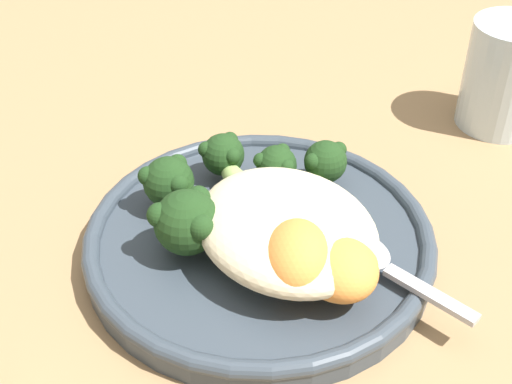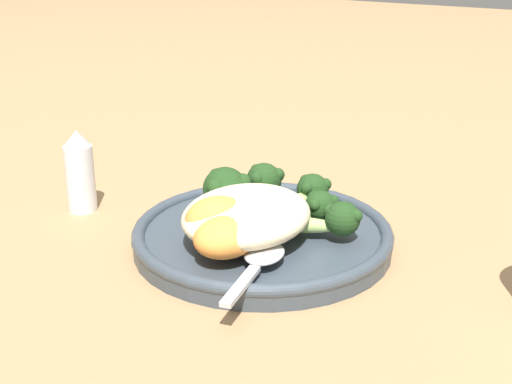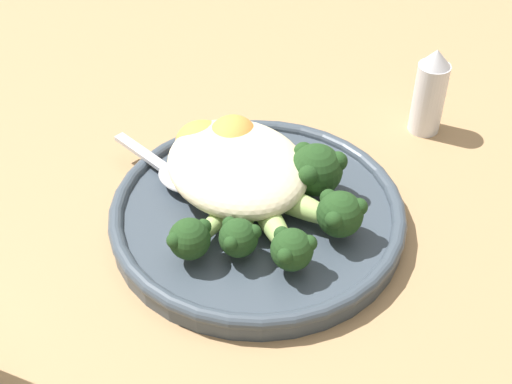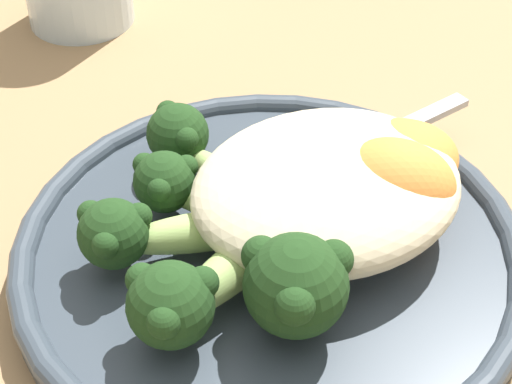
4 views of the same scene
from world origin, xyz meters
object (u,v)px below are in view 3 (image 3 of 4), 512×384
object	(u,v)px
plate	(259,213)
sweet_potato_chunk_0	(233,143)
broccoli_stalk_2	(280,233)
broccoli_stalk_4	(303,173)
quinoa_mound	(237,167)
broccoli_stalk_0	(205,227)
sweet_potato_chunk_1	(206,147)
broccoli_stalk_1	(241,226)
broccoli_stalk_3	(319,208)
salt_shaker	(428,90)
spoon	(175,174)

from	to	relation	value
plate	sweet_potato_chunk_0	world-z (taller)	sweet_potato_chunk_0
plate	broccoli_stalk_2	world-z (taller)	broccoli_stalk_2
broccoli_stalk_2	broccoli_stalk_4	world-z (taller)	broccoli_stalk_4
broccoli_stalk_2	sweet_potato_chunk_0	world-z (taller)	sweet_potato_chunk_0
quinoa_mound	broccoli_stalk_0	xyz separation A→B (m)	(0.04, -0.05, -0.01)
sweet_potato_chunk_1	broccoli_stalk_4	bearing A→B (deg)	30.17
plate	broccoli_stalk_1	xyz separation A→B (m)	(0.02, -0.03, 0.02)
broccoli_stalk_1	broccoli_stalk_3	bearing A→B (deg)	113.40
broccoli_stalk_3	salt_shaker	bearing A→B (deg)	86.19
sweet_potato_chunk_0	plate	bearing A→B (deg)	-12.04
broccoli_stalk_1	sweet_potato_chunk_1	distance (m)	0.09
broccoli_stalk_1	spoon	bearing A→B (deg)	-134.03
broccoli_stalk_1	salt_shaker	size ratio (longest dim) A/B	0.86
quinoa_mound	plate	bearing A→B (deg)	3.33
quinoa_mound	broccoli_stalk_4	xyz separation A→B (m)	(0.04, 0.04, -0.00)
broccoli_stalk_2	sweet_potato_chunk_1	bearing A→B (deg)	-170.10
broccoli_stalk_3	spoon	size ratio (longest dim) A/B	0.94
broccoli_stalk_4	broccoli_stalk_2	bearing A→B (deg)	-114.25
broccoli_stalk_0	sweet_potato_chunk_0	distance (m)	0.09
salt_shaker	broccoli_stalk_2	bearing A→B (deg)	-73.17
broccoli_stalk_1	salt_shaker	distance (m)	0.24
sweet_potato_chunk_0	spoon	size ratio (longest dim) A/B	0.53
broccoli_stalk_1	broccoli_stalk_3	world-z (taller)	broccoli_stalk_3
plate	sweet_potato_chunk_1	distance (m)	0.07
broccoli_stalk_0	salt_shaker	xyz separation A→B (m)	(-0.03, 0.26, 0.01)
broccoli_stalk_2	spoon	xyz separation A→B (m)	(-0.11, -0.02, -0.01)
broccoli_stalk_0	spoon	bearing A→B (deg)	-124.10
broccoli_stalk_2	sweet_potato_chunk_1	size ratio (longest dim) A/B	1.70
broccoli_stalk_3	broccoli_stalk_4	distance (m)	0.04
broccoli_stalk_0	broccoli_stalk_4	distance (m)	0.09
broccoli_stalk_4	sweet_potato_chunk_1	bearing A→B (deg)	148.72
spoon	salt_shaker	world-z (taller)	salt_shaker
broccoli_stalk_1	sweet_potato_chunk_0	distance (m)	0.09
salt_shaker	broccoli_stalk_3	bearing A→B (deg)	-70.65
quinoa_mound	broccoli_stalk_1	size ratio (longest dim) A/B	1.71
broccoli_stalk_3	sweet_potato_chunk_1	size ratio (longest dim) A/B	1.66
quinoa_mound	broccoli_stalk_0	bearing A→B (deg)	-55.50
sweet_potato_chunk_0	quinoa_mound	bearing A→B (deg)	-26.74
quinoa_mound	broccoli_stalk_0	world-z (taller)	quinoa_mound
broccoli_stalk_2	broccoli_stalk_4	bearing A→B (deg)	140.84
quinoa_mound	broccoli_stalk_1	distance (m)	0.06
quinoa_mound	broccoli_stalk_3	bearing A→B (deg)	19.81
plate	sweet_potato_chunk_1	xyz separation A→B (m)	(-0.07, -0.01, 0.03)
broccoli_stalk_3	sweet_potato_chunk_1	xyz separation A→B (m)	(-0.11, -0.03, 0.00)
sweet_potato_chunk_0	spoon	bearing A→B (deg)	-103.94
broccoli_stalk_2	broccoli_stalk_1	bearing A→B (deg)	-126.89
quinoa_mound	broccoli_stalk_0	size ratio (longest dim) A/B	1.15
quinoa_mound	broccoli_stalk_4	world-z (taller)	broccoli_stalk_4
sweet_potato_chunk_0	sweet_potato_chunk_1	bearing A→B (deg)	-126.43
broccoli_stalk_2	broccoli_stalk_3	xyz separation A→B (m)	(-0.00, 0.04, 0.00)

